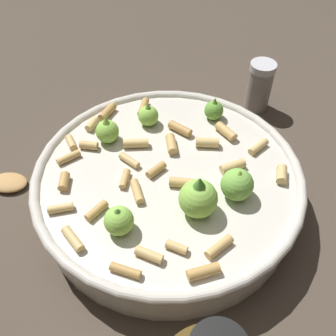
% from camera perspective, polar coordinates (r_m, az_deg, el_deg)
% --- Properties ---
extents(ground_plane, '(2.40, 2.40, 0.00)m').
position_cam_1_polar(ground_plane, '(0.52, 0.00, -4.84)').
color(ground_plane, '#42382D').
extents(cooking_pan, '(0.34, 0.34, 0.11)m').
position_cam_1_polar(cooking_pan, '(0.50, 0.04, -2.41)').
color(cooking_pan, beige).
rests_on(cooking_pan, ground).
extents(pepper_shaker, '(0.04, 0.04, 0.08)m').
position_cam_1_polar(pepper_shaker, '(0.66, 13.18, 11.56)').
color(pepper_shaker, gray).
rests_on(pepper_shaker, ground).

